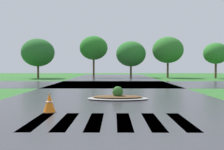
% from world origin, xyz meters
% --- Properties ---
extents(asphalt_roadway, '(11.26, 80.00, 0.01)m').
position_xyz_m(asphalt_roadway, '(0.00, 10.00, 0.00)').
color(asphalt_roadway, '#35353A').
rests_on(asphalt_roadway, ground).
extents(asphalt_cross_road, '(90.00, 10.13, 0.01)m').
position_xyz_m(asphalt_cross_road, '(0.00, 21.35, 0.00)').
color(asphalt_cross_road, '#35353A').
rests_on(asphalt_cross_road, ground).
extents(crosswalk_stripes, '(4.95, 2.87, 0.01)m').
position_xyz_m(crosswalk_stripes, '(-0.00, 4.18, 0.00)').
color(crosswalk_stripes, white).
rests_on(crosswalk_stripes, ground).
extents(median_island, '(3.13, 1.61, 0.68)m').
position_xyz_m(median_island, '(0.33, 9.66, 0.14)').
color(median_island, '#9E9B93').
rests_on(median_island, ground).
extents(traffic_cone, '(0.45, 0.45, 0.71)m').
position_xyz_m(traffic_cone, '(-2.29, 5.89, 0.35)').
color(traffic_cone, orange).
rests_on(traffic_cone, ground).
extents(background_treeline, '(37.32, 6.86, 6.14)m').
position_xyz_m(background_treeline, '(5.13, 34.47, 3.75)').
color(background_treeline, '#4C3823').
rests_on(background_treeline, ground).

